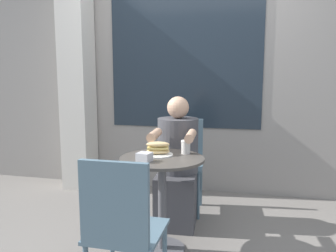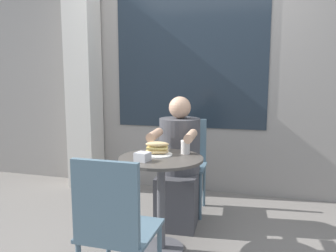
% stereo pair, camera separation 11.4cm
% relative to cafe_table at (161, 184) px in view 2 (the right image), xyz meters
% --- Properties ---
extents(ground_plane, '(8.00, 8.00, 0.00)m').
position_rel_cafe_table_xyz_m(ground_plane, '(0.00, 0.00, -0.50)').
color(ground_plane, slate).
extents(storefront_wall, '(8.00, 0.09, 2.80)m').
position_rel_cafe_table_xyz_m(storefront_wall, '(-0.00, 1.41, 0.90)').
color(storefront_wall, gray).
rests_on(storefront_wall, ground_plane).
extents(lattice_pillar, '(0.31, 0.31, 2.40)m').
position_rel_cafe_table_xyz_m(lattice_pillar, '(-1.29, 1.20, 0.70)').
color(lattice_pillar, beige).
rests_on(lattice_pillar, ground_plane).
extents(cafe_table, '(0.60, 0.60, 0.70)m').
position_rel_cafe_table_xyz_m(cafe_table, '(0.00, 0.00, 0.00)').
color(cafe_table, '#47423D').
rests_on(cafe_table, ground_plane).
extents(diner_chair, '(0.40, 0.40, 0.87)m').
position_rel_cafe_table_xyz_m(diner_chair, '(0.00, 0.84, 0.02)').
color(diner_chair, slate).
rests_on(diner_chair, ground_plane).
extents(seated_diner, '(0.38, 0.64, 1.11)m').
position_rel_cafe_table_xyz_m(seated_diner, '(0.01, 0.49, -0.03)').
color(seated_diner, '#424247').
rests_on(seated_diner, ground_plane).
extents(empty_chair_across, '(0.38, 0.38, 0.87)m').
position_rel_cafe_table_xyz_m(empty_chair_across, '(-0.03, -0.72, 0.02)').
color(empty_chair_across, slate).
rests_on(empty_chair_across, ground_plane).
extents(sandwich_on_plate, '(0.22, 0.22, 0.10)m').
position_rel_cafe_table_xyz_m(sandwich_on_plate, '(-0.05, 0.06, 0.24)').
color(sandwich_on_plate, white).
rests_on(sandwich_on_plate, cafe_table).
extents(drink_cup, '(0.07, 0.07, 0.10)m').
position_rel_cafe_table_xyz_m(drink_cup, '(0.14, 0.16, 0.25)').
color(drink_cup, silver).
rests_on(drink_cup, cafe_table).
extents(napkin_box, '(0.11, 0.11, 0.06)m').
position_rel_cafe_table_xyz_m(napkin_box, '(-0.09, -0.14, 0.23)').
color(napkin_box, silver).
rests_on(napkin_box, cafe_table).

